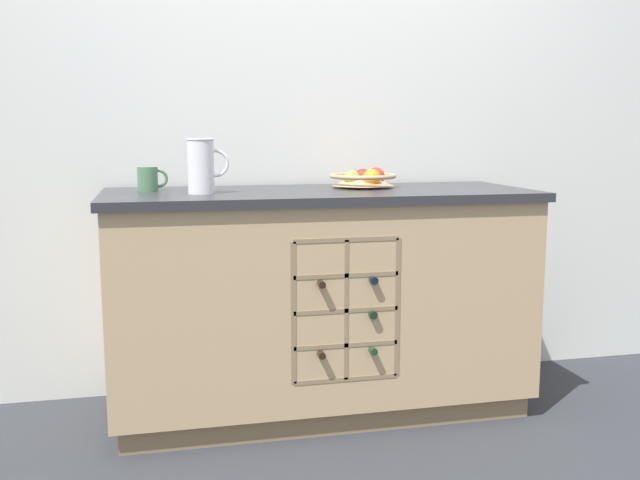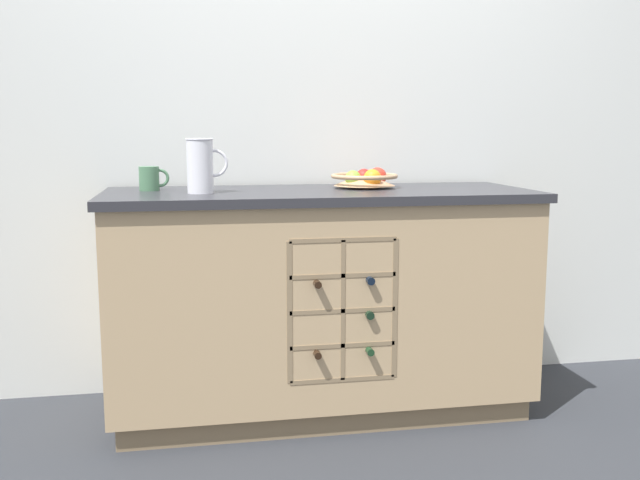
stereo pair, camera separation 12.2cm
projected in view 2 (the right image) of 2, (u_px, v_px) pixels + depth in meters
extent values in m
plane|color=#2D3035|center=(320.00, 408.00, 2.98)|extent=(14.00, 14.00, 0.00)
cube|color=silver|center=(305.00, 102.00, 3.15)|extent=(4.40, 0.06, 2.55)
cube|color=#8B7354|center=(320.00, 398.00, 2.97)|extent=(1.60, 0.55, 0.09)
cube|color=tan|center=(320.00, 295.00, 2.90)|extent=(1.66, 0.61, 0.79)
cube|color=#2D2D33|center=(320.00, 195.00, 2.84)|extent=(1.70, 0.65, 0.03)
cube|color=#8B7354|center=(337.00, 304.00, 2.71)|extent=(0.40, 0.01, 0.53)
cube|color=#8B7354|center=(288.00, 310.00, 2.62)|extent=(0.02, 0.10, 0.53)
cube|color=#8B7354|center=(391.00, 305.00, 2.69)|extent=(0.02, 0.10, 0.53)
cube|color=#8B7354|center=(340.00, 375.00, 2.70)|extent=(0.40, 0.10, 0.02)
cube|color=#8B7354|center=(340.00, 342.00, 2.68)|extent=(0.40, 0.10, 0.02)
cube|color=#8B7354|center=(340.00, 308.00, 2.66)|extent=(0.40, 0.10, 0.02)
cube|color=#8B7354|center=(340.00, 273.00, 2.64)|extent=(0.40, 0.10, 0.02)
cube|color=#8B7354|center=(341.00, 238.00, 2.62)|extent=(0.40, 0.10, 0.02)
cube|color=#8B7354|center=(340.00, 308.00, 2.66)|extent=(0.02, 0.10, 0.53)
cylinder|color=black|center=(310.00, 342.00, 2.76)|extent=(0.07, 0.20, 0.07)
cylinder|color=black|center=(316.00, 353.00, 2.62)|extent=(0.03, 0.08, 0.03)
cylinder|color=#19381E|center=(360.00, 340.00, 2.78)|extent=(0.07, 0.18, 0.07)
cylinder|color=#19381E|center=(368.00, 350.00, 2.65)|extent=(0.03, 0.08, 0.03)
cylinder|color=black|center=(358.00, 304.00, 2.80)|extent=(0.08, 0.21, 0.08)
cylinder|color=black|center=(368.00, 313.00, 2.65)|extent=(0.03, 0.09, 0.03)
cylinder|color=black|center=(309.00, 274.00, 2.73)|extent=(0.07, 0.21, 0.07)
cylinder|color=black|center=(316.00, 283.00, 2.58)|extent=(0.03, 0.09, 0.03)
cylinder|color=black|center=(358.00, 271.00, 2.78)|extent=(0.08, 0.22, 0.08)
cylinder|color=black|center=(368.00, 279.00, 2.63)|extent=(0.03, 0.09, 0.03)
cylinder|color=tan|center=(364.00, 187.00, 2.96)|extent=(0.13, 0.13, 0.01)
cone|color=tan|center=(364.00, 180.00, 2.96)|extent=(0.26, 0.26, 0.05)
torus|color=tan|center=(364.00, 176.00, 2.96)|extent=(0.28, 0.28, 0.02)
sphere|color=#7FA838|center=(353.00, 178.00, 2.93)|extent=(0.07, 0.07, 0.07)
sphere|color=red|center=(364.00, 177.00, 2.96)|extent=(0.07, 0.07, 0.07)
sphere|color=red|center=(377.00, 176.00, 2.99)|extent=(0.08, 0.08, 0.08)
sphere|color=orange|center=(372.00, 178.00, 2.90)|extent=(0.07, 0.07, 0.07)
cylinder|color=white|center=(200.00, 166.00, 2.69)|extent=(0.10, 0.10, 0.21)
torus|color=white|center=(199.00, 139.00, 2.68)|extent=(0.11, 0.11, 0.01)
torus|color=white|center=(214.00, 163.00, 2.70)|extent=(0.11, 0.01, 0.11)
cylinder|color=#4C7A56|center=(149.00, 179.00, 2.82)|extent=(0.08, 0.08, 0.10)
torus|color=#4C7A56|center=(160.00, 178.00, 2.83)|extent=(0.07, 0.01, 0.07)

